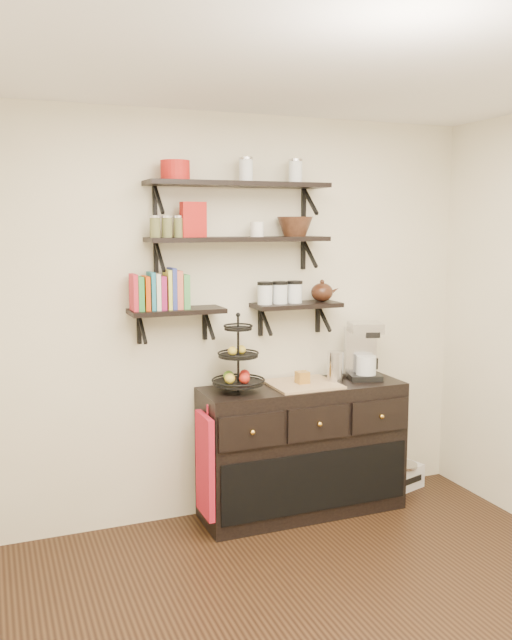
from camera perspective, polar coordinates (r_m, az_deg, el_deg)
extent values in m
cube|color=white|center=(3.03, 9.95, 21.62)|extent=(3.50, 3.50, 0.02)
cube|color=white|center=(4.58, -2.02, 0.15)|extent=(3.50, 0.02, 2.70)
cube|color=black|center=(4.41, -1.47, 11.37)|extent=(1.20, 0.27, 0.03)
cube|color=black|center=(4.37, -8.52, 9.80)|extent=(0.02, 0.03, 0.20)
cube|color=black|center=(4.72, 4.03, 9.74)|extent=(0.02, 0.03, 0.20)
cube|color=black|center=(4.41, -1.45, 6.82)|extent=(1.20, 0.27, 0.03)
cube|color=black|center=(4.38, -8.42, 5.22)|extent=(0.02, 0.03, 0.20)
cube|color=black|center=(4.73, 3.99, 5.50)|extent=(0.02, 0.03, 0.20)
cube|color=black|center=(4.33, -6.70, 0.76)|extent=(0.60, 0.25, 0.03)
cube|color=black|center=(4.40, -9.82, -0.70)|extent=(0.02, 0.03, 0.20)
cube|color=black|center=(4.51, -4.34, -0.39)|extent=(0.03, 0.03, 0.20)
cube|color=black|center=(4.61, 3.42, 1.26)|extent=(0.60, 0.25, 0.03)
cube|color=black|center=(4.64, 0.37, -0.11)|extent=(0.03, 0.03, 0.20)
cube|color=black|center=(4.82, 5.22, 0.17)|extent=(0.02, 0.03, 0.20)
cube|color=#B62334|center=(4.26, -10.10, 2.13)|extent=(0.02, 0.15, 0.20)
cube|color=#2B7B37|center=(4.26, -9.68, 2.42)|extent=(0.03, 0.15, 0.24)
cube|color=#CA3B06|center=(4.27, -9.17, 2.24)|extent=(0.04, 0.15, 0.21)
cube|color=teal|center=(4.28, -8.70, 2.53)|extent=(0.03, 0.15, 0.25)
cube|color=beige|center=(4.29, -8.25, 2.35)|extent=(0.03, 0.15, 0.22)
cube|color=#931A53|center=(4.30, -7.74, 2.64)|extent=(0.04, 0.15, 0.26)
cube|color=#CDD341|center=(4.31, -7.25, 2.46)|extent=(0.03, 0.15, 0.23)
cube|color=navy|center=(4.32, -6.79, 2.28)|extent=(0.03, 0.15, 0.20)
cube|color=#CA5D44|center=(4.33, -6.26, 2.57)|extent=(0.04, 0.15, 0.24)
cube|color=#42904A|center=(4.34, -5.76, 2.39)|extent=(0.03, 0.15, 0.21)
cylinder|color=silver|center=(4.52, 0.76, 2.15)|extent=(0.10, 0.10, 0.13)
cylinder|color=silver|center=(4.56, 2.04, 2.20)|extent=(0.10, 0.10, 0.13)
cylinder|color=silver|center=(4.60, 3.29, 2.25)|extent=(0.10, 0.10, 0.13)
cube|color=black|center=(4.74, 3.92, -10.80)|extent=(1.40, 0.45, 0.90)
cube|color=tan|center=(4.61, 3.97, -5.41)|extent=(0.45, 0.41, 0.02)
sphere|color=gold|center=(4.26, -0.29, -9.44)|extent=(0.04, 0.04, 0.04)
sphere|color=gold|center=(4.44, 5.39, -8.72)|extent=(0.04, 0.04, 0.04)
sphere|color=gold|center=(4.67, 10.55, -8.00)|extent=(0.04, 0.04, 0.04)
cylinder|color=black|center=(4.38, -1.51, -2.90)|extent=(0.02, 0.02, 0.50)
cylinder|color=black|center=(4.42, -1.50, -5.30)|extent=(0.34, 0.34, 0.01)
cylinder|color=black|center=(4.38, -1.51, -3.03)|extent=(0.26, 0.26, 0.02)
cylinder|color=black|center=(4.35, -1.52, -0.73)|extent=(0.18, 0.18, 0.02)
sphere|color=#B21914|center=(4.47, -0.96, -4.63)|extent=(0.07, 0.07, 0.07)
sphere|color=gold|center=(4.36, -2.00, -2.62)|extent=(0.06, 0.06, 0.06)
cube|color=#9B6823|center=(4.60, 3.92, -4.83)|extent=(0.08, 0.08, 0.08)
cube|color=black|center=(4.83, 9.11, -4.72)|extent=(0.27, 0.25, 0.04)
cube|color=silver|center=(4.85, 8.74, -2.60)|extent=(0.23, 0.14, 0.34)
cube|color=silver|center=(4.76, 9.21, -0.62)|extent=(0.27, 0.25, 0.07)
cylinder|color=silver|center=(4.79, 9.26, -3.78)|extent=(0.17, 0.17, 0.13)
cylinder|color=silver|center=(4.67, 6.70, -3.97)|extent=(0.11, 0.11, 0.22)
cube|color=maroon|center=(4.39, -4.31, -12.10)|extent=(0.04, 0.28, 0.66)
cube|color=silver|center=(5.35, 12.21, -12.84)|extent=(0.36, 0.25, 0.18)
cylinder|color=silver|center=(5.32, 12.25, -11.85)|extent=(0.27, 0.27, 0.02)
cube|color=black|center=(5.28, 12.76, -13.13)|extent=(0.27, 0.09, 0.04)
cube|color=#AA1713|center=(4.31, -5.31, 8.42)|extent=(0.17, 0.08, 0.22)
cylinder|color=white|center=(4.45, 0.10, 7.65)|extent=(0.09, 0.09, 0.10)
cylinder|color=#AA1713|center=(4.29, -6.83, 12.41)|extent=(0.18, 0.18, 0.12)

